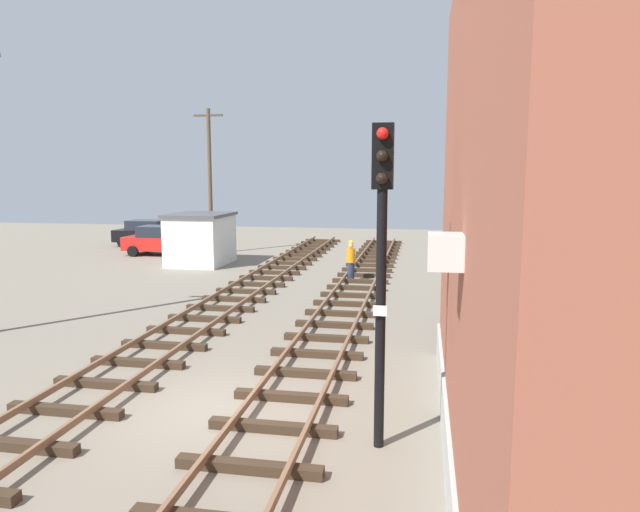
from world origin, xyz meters
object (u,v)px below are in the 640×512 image
control_hut (201,239)px  utility_pole_far (210,179)px  parked_car_red (160,240)px  parked_car_black (147,233)px  signal_mast (381,251)px  track_worker_foreground (351,261)px

control_hut → utility_pole_far: bearing=102.9°
parked_car_red → parked_car_black: size_ratio=1.00×
signal_mast → parked_car_red: size_ratio=1.36×
utility_pole_far → track_worker_foreground: (9.53, -7.45, -3.61)m
utility_pole_far → track_worker_foreground: utility_pole_far is taller
parked_car_red → signal_mast: bearing=-56.2°
parked_car_red → track_worker_foreground: bearing=-27.0°
parked_car_black → utility_pole_far: size_ratio=0.48×
control_hut → parked_car_black: bearing=134.4°
track_worker_foreground → signal_mast: bearing=-81.0°
control_hut → track_worker_foreground: (8.61, -3.42, -0.46)m
parked_car_black → parked_car_red: bearing=-53.6°
control_hut → parked_car_red: 4.75m
parked_car_red → utility_pole_far: bearing=22.2°
signal_mast → track_worker_foreground: signal_mast is taller
signal_mast → parked_car_red: 26.85m
control_hut → utility_pole_far: utility_pole_far is taller
signal_mast → control_hut: signal_mast is taller
parked_car_red → utility_pole_far: 4.74m
parked_car_red → utility_pole_far: (2.82, 1.15, 3.64)m
control_hut → parked_car_black: control_hut is taller
parked_car_red → control_hut: bearing=-37.5°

